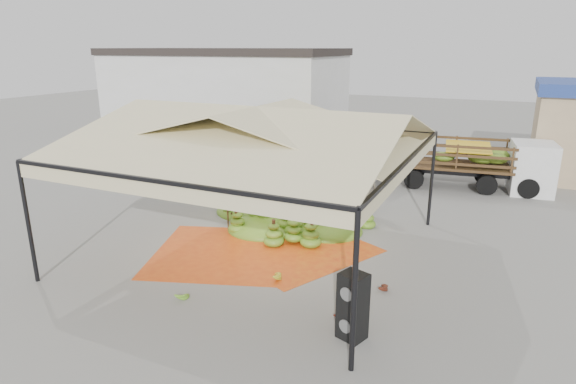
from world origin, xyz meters
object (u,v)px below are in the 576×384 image
at_px(truck_left, 313,141).
at_px(truck_right, 481,159).
at_px(banana_heap, 288,204).
at_px(vendor, 366,188).
at_px(speaker_stack, 353,306).

relative_size(truck_left, truck_right, 1.20).
relative_size(banana_heap, vendor, 2.91).
bearing_deg(truck_right, speaker_stack, -104.24).
bearing_deg(truck_right, banana_heap, -135.77).
bearing_deg(speaker_stack, truck_left, 134.78).
bearing_deg(truck_right, vendor, -129.64).
bearing_deg(truck_left, truck_right, 18.74).
bearing_deg(speaker_stack, vendor, 123.52).
bearing_deg(speaker_stack, truck_right, 102.62).
distance_m(speaker_stack, vendor, 7.28).
xyz_separation_m(vendor, truck_right, (3.21, 5.13, 0.25)).
distance_m(vendor, truck_left, 6.20).
xyz_separation_m(banana_heap, speaker_stack, (3.91, -5.40, 0.09)).
height_order(banana_heap, vendor, vendor).
relative_size(banana_heap, speaker_stack, 4.06).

